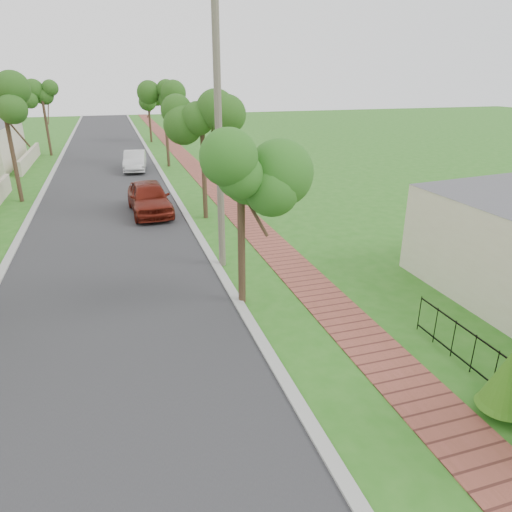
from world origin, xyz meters
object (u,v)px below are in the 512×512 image
parked_car_red (149,198)px  parked_car_white (135,161)px  utility_pole (219,135)px  near_tree (241,178)px

parked_car_red → parked_car_white: size_ratio=1.12×
parked_car_white → utility_pole: 19.52m
parked_car_red → near_tree: size_ratio=0.97×
parked_car_red → utility_pole: 8.66m
parked_car_white → utility_pole: utility_pole is taller
parked_car_white → near_tree: 22.31m
parked_car_white → utility_pole: bearing=-78.0°
parked_car_red → parked_car_white: bearing=87.3°
utility_pole → parked_car_white: bearing=95.7°
parked_car_red → parked_car_white: (0.00, 11.49, -0.11)m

